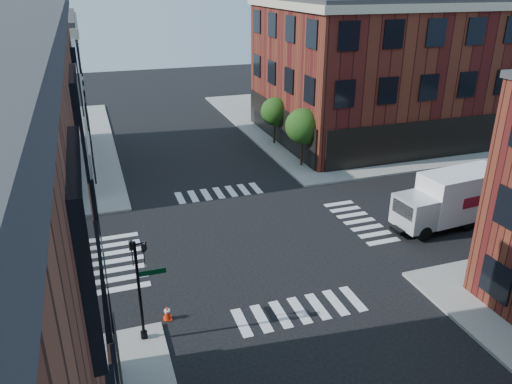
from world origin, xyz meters
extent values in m
plane|color=black|center=(0.00, 0.00, 0.00)|extent=(120.00, 120.00, 0.00)
cube|color=gray|center=(21.00, 21.00, 0.07)|extent=(30.00, 30.00, 0.15)
cube|color=#441111|center=(20.50, 16.00, 6.00)|extent=(25.00, 16.00, 12.00)
cylinder|color=black|center=(7.50, 10.00, 0.89)|extent=(0.18, 0.18, 1.47)
cylinder|color=black|center=(7.50, 10.00, 1.62)|extent=(0.12, 0.12, 1.47)
sphere|color=#1A3A10|center=(7.50, 10.00, 3.30)|extent=(2.69, 2.69, 2.69)
sphere|color=#1A3A10|center=(7.75, 9.90, 2.75)|extent=(1.85, 1.85, 1.85)
cylinder|color=black|center=(7.50, 16.00, 0.81)|extent=(0.18, 0.18, 1.33)
cylinder|color=black|center=(7.50, 16.00, 1.48)|extent=(0.12, 0.12, 1.33)
sphere|color=#1A3A10|center=(7.50, 16.00, 3.00)|extent=(2.43, 2.43, 2.43)
sphere|color=#1A3A10|center=(7.75, 15.90, 2.51)|extent=(1.67, 1.67, 1.67)
cylinder|color=black|center=(-6.80, -6.80, 2.30)|extent=(0.12, 0.12, 4.60)
cylinder|color=black|center=(-6.80, -6.80, 0.30)|extent=(0.28, 0.28, 0.30)
cube|color=#053819|center=(-6.25, -6.80, 3.15)|extent=(1.10, 0.03, 0.22)
cube|color=#053819|center=(-6.80, -6.25, 3.40)|extent=(0.03, 1.10, 0.22)
imported|color=black|center=(-6.45, -6.70, 3.90)|extent=(0.22, 0.18, 1.10)
imported|color=black|center=(-6.90, -6.45, 3.90)|extent=(0.18, 0.22, 1.10)
cube|color=white|center=(12.49, -2.07, 1.90)|extent=(5.42, 2.73, 2.80)
cube|color=maroon|center=(12.60, -3.21, 1.90)|extent=(1.98, 0.22, 0.63)
cube|color=maroon|center=(12.39, -0.93, 1.90)|extent=(1.98, 0.22, 0.63)
cube|color=#BCBDBF|center=(9.08, -2.39, 1.40)|extent=(2.00, 2.32, 1.81)
cube|color=black|center=(8.22, -2.46, 1.72)|extent=(0.25, 1.72, 0.81)
cube|color=black|center=(11.41, -2.17, 0.45)|extent=(7.28, 1.56, 0.23)
cylinder|color=black|center=(9.16, -3.33, 0.45)|extent=(0.93, 0.40, 0.90)
cylinder|color=black|center=(8.99, -1.44, 0.45)|extent=(0.93, 0.40, 0.90)
cylinder|color=black|center=(12.40, -3.03, 0.45)|extent=(0.93, 0.40, 0.90)
cylinder|color=black|center=(12.23, -1.14, 0.45)|extent=(0.93, 0.40, 0.90)
cylinder|color=black|center=(14.56, -2.84, 0.45)|extent=(0.93, 0.40, 0.90)
cylinder|color=black|center=(14.39, -0.95, 0.45)|extent=(0.93, 0.40, 0.90)
cube|color=red|center=(-5.67, -5.70, 0.02)|extent=(0.41, 0.41, 0.04)
cone|color=red|center=(-5.67, -5.70, 0.34)|extent=(0.38, 0.38, 0.68)
cylinder|color=white|center=(-5.67, -5.70, 0.43)|extent=(0.26, 0.26, 0.08)
camera|label=1|loc=(-7.76, -23.74, 13.63)|focal=35.00mm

